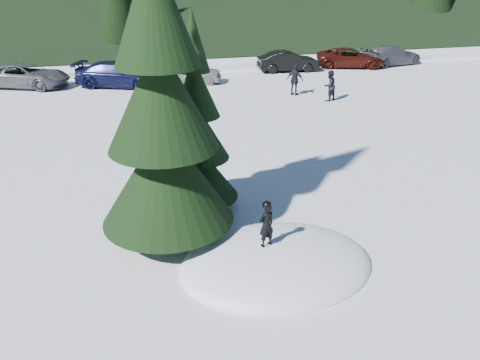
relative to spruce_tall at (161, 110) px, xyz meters
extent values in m
plane|color=white|center=(2.20, -1.80, -3.32)|extent=(200.00, 200.00, 0.00)
ellipsoid|color=white|center=(2.20, -1.80, -3.32)|extent=(4.48, 3.52, 0.96)
cylinder|color=black|center=(0.00, 0.00, -2.62)|extent=(0.38, 0.38, 1.40)
cone|color=black|center=(0.00, 0.00, -1.53)|extent=(3.20, 3.20, 2.46)
cone|color=black|center=(0.00, 0.00, 0.33)|extent=(2.54, 2.54, 2.46)
cone|color=black|center=(0.00, 0.00, 2.19)|extent=(1.88, 1.88, 2.46)
cylinder|color=black|center=(1.00, 1.40, -2.82)|extent=(0.26, 0.26, 1.00)
cone|color=black|center=(1.00, 1.40, -2.16)|extent=(2.20, 2.20, 1.52)
cone|color=black|center=(1.00, 1.40, -1.01)|extent=(1.75, 1.75, 1.52)
cone|color=black|center=(1.00, 1.40, 0.14)|extent=(1.29, 1.29, 1.52)
cone|color=black|center=(1.00, 1.40, 1.29)|extent=(0.84, 0.84, 1.52)
imported|color=black|center=(1.97, -1.67, -2.31)|extent=(0.44, 0.35, 1.05)
imported|color=black|center=(9.64, 11.41, -2.54)|extent=(0.93, 0.85, 1.55)
imported|color=black|center=(8.37, 12.97, -2.51)|extent=(0.96, 0.95, 1.63)
imported|color=#53565B|center=(-5.71, 18.70, -2.65)|extent=(5.28, 4.01, 1.33)
imported|color=black|center=(-0.67, 17.47, -2.61)|extent=(5.25, 3.63, 1.41)
imported|color=#93979B|center=(3.33, 17.41, -2.64)|extent=(4.24, 2.57, 1.35)
imported|color=black|center=(10.30, 19.11, -2.66)|extent=(4.12, 1.72, 1.32)
imported|color=#39100A|center=(14.96, 19.38, -2.68)|extent=(5.06, 3.54, 1.28)
imported|color=#4C4F54|center=(18.13, 19.38, -2.64)|extent=(4.97, 2.87, 1.36)
camera|label=1|loc=(-0.96, -10.25, 2.87)|focal=35.00mm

